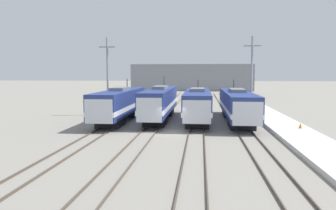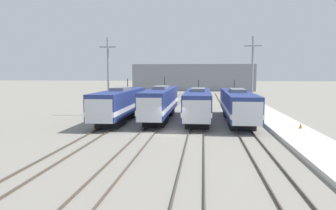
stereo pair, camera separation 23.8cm
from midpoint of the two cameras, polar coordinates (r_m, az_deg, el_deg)
name	(u,v)px [view 2 (the right image)]	position (r m, az deg, el deg)	size (l,w,h in m)	color
ground_plane	(172,133)	(31.83, 0.99, -4.84)	(400.00, 400.00, 0.00)	gray
rail_pair_far_left	(103,131)	(33.16, -11.13, -4.39)	(1.51, 120.00, 0.15)	#4C4238
rail_pair_center_left	(149,131)	(32.10, -3.16, -4.62)	(1.51, 120.00, 0.15)	#4C4238
rail_pair_center_right	(196,132)	(31.70, 5.19, -4.77)	(1.51, 120.00, 0.15)	#4C4238
rail_pair_far_right	(246,133)	(31.97, 13.57, -4.81)	(1.51, 120.00, 0.15)	#4C4238
locomotive_far_left	(120,104)	(39.51, -8.21, 0.21)	(3.00, 17.13, 5.01)	black
locomotive_center_left	(160,102)	(40.38, -1.18, 0.46)	(2.77, 18.40, 5.30)	black
locomotive_center_right	(198,104)	(38.97, 5.40, 0.11)	(2.99, 16.97, 4.87)	black
locomotive_far_right	(238,105)	(39.20, 12.20, 0.00)	(3.03, 18.57, 4.88)	black
catenary_tower_left	(108,75)	(45.29, -10.22, 5.21)	(2.22, 0.27, 10.49)	gray
catenary_tower_right	(252,75)	(43.94, 14.62, 5.11)	(2.22, 0.27, 10.49)	gray
platform	(296,133)	(32.86, 21.53, -4.58)	(4.00, 120.00, 0.36)	beige
traffic_cone	(301,126)	(34.65, 22.29, -3.34)	(0.31, 0.31, 0.54)	orange
depot_building	(194,77)	(109.76, 4.56, 4.82)	(38.71, 13.83, 8.47)	gray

